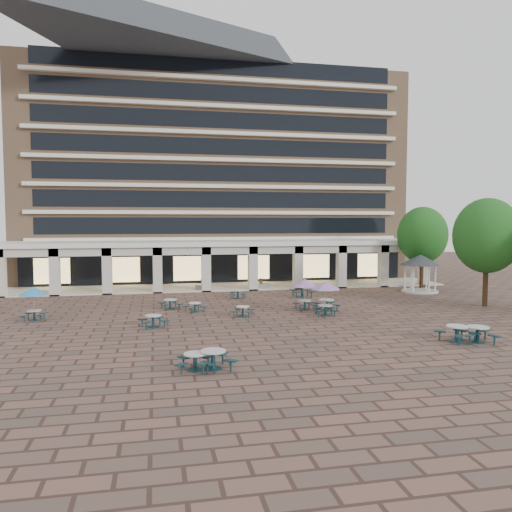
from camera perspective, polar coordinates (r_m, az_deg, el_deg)
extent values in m
plane|color=brown|center=(32.83, 0.15, -6.95)|extent=(120.00, 120.00, 0.00)
cube|color=#A7805E|center=(57.65, -4.97, 8.73)|extent=(40.00, 15.00, 22.00)
cube|color=silver|center=(49.79, -3.93, 1.99)|extent=(36.80, 0.50, 0.35)
cube|color=black|center=(49.99, -3.98, 3.49)|extent=(35.20, 0.05, 1.60)
cube|color=silver|center=(49.76, -3.95, 4.99)|extent=(36.80, 0.50, 0.35)
cube|color=black|center=(50.03, -3.99, 6.47)|extent=(35.20, 0.05, 1.60)
cube|color=silver|center=(49.88, -3.96, 7.97)|extent=(36.80, 0.50, 0.35)
cube|color=black|center=(50.21, -4.00, 9.44)|extent=(35.20, 0.05, 1.60)
cube|color=silver|center=(50.12, -3.98, 10.94)|extent=(36.80, 0.50, 0.35)
cube|color=black|center=(50.52, -4.02, 12.37)|extent=(35.20, 0.05, 1.60)
cube|color=silver|center=(50.50, -3.99, 13.87)|extent=(36.80, 0.50, 0.35)
cube|color=black|center=(50.97, -4.03, 15.26)|extent=(35.20, 0.05, 1.60)
cube|color=silver|center=(51.01, -4.01, 16.75)|extent=(36.80, 0.50, 0.35)
cube|color=black|center=(51.54, -4.05, 18.10)|extent=(35.20, 0.05, 1.60)
cube|color=silver|center=(51.65, -4.02, 19.56)|extent=(36.80, 0.50, 0.35)
cube|color=black|center=(52.23, -4.06, 20.87)|extent=(35.20, 0.05, 1.60)
cube|color=white|center=(47.07, -3.50, 1.51)|extent=(42.00, 6.60, 0.40)
cube|color=beige|center=(44.28, -2.99, 0.78)|extent=(42.00, 0.30, 0.90)
cube|color=black|center=(49.90, -3.91, -1.11)|extent=(38.00, 0.15, 3.20)
cube|color=beige|center=(47.43, -3.48, -3.49)|extent=(42.00, 6.00, 0.12)
cube|color=beige|center=(45.94, -27.19, -1.73)|extent=(0.80, 0.80, 4.00)
cube|color=beige|center=(44.97, -22.01, -1.70)|extent=(0.80, 0.80, 4.00)
cube|color=beige|center=(44.38, -16.64, -1.64)|extent=(0.80, 0.80, 4.00)
cube|color=beige|center=(44.19, -11.18, -1.58)|extent=(0.80, 0.80, 4.00)
cube|color=beige|center=(44.40, -5.73, -1.49)|extent=(0.80, 0.80, 4.00)
cube|color=beige|center=(45.01, -0.37, -1.40)|extent=(0.80, 0.80, 4.00)
cube|color=beige|center=(46.00, 4.80, -1.30)|extent=(0.80, 0.80, 4.00)
cube|color=beige|center=(47.35, 9.72, -1.19)|extent=(0.80, 0.80, 4.00)
cube|color=beige|center=(49.02, 14.33, -1.08)|extent=(0.80, 0.80, 4.00)
cube|color=beige|center=(50.99, 18.61, -0.97)|extent=(0.80, 0.80, 4.00)
cube|color=#FFD88C|center=(50.27, -22.29, -1.59)|extent=(3.20, 0.08, 2.40)
cube|color=#FFD88C|center=(49.46, -14.99, -1.51)|extent=(3.20, 0.08, 2.40)
cube|color=#FFD88C|center=(49.46, -7.57, -1.41)|extent=(3.20, 0.08, 2.40)
cube|color=#FFD88C|center=(50.29, -0.27, -1.29)|extent=(3.20, 0.08, 2.40)
cube|color=#FFD88C|center=(51.90, 6.68, -1.15)|extent=(3.20, 0.08, 2.40)
cube|color=#FFD88C|center=(54.22, 13.13, -1.01)|extent=(3.20, 0.08, 2.40)
cylinder|color=#14373C|center=(21.56, -6.97, -12.79)|extent=(0.67, 0.67, 0.04)
cylinder|color=#14373C|center=(21.48, -6.97, -12.03)|extent=(0.17, 0.17, 0.63)
cylinder|color=silver|center=(21.37, -6.98, -11.04)|extent=(0.96, 0.96, 0.05)
cube|color=#14373C|center=(21.94, -5.50, -11.39)|extent=(0.58, 0.53, 0.05)
cylinder|color=#14373C|center=(22.00, -5.49, -11.94)|extent=(0.08, 0.08, 0.40)
cube|color=#14373C|center=(21.99, -8.31, -11.38)|extent=(0.53, 0.58, 0.05)
cylinder|color=#14373C|center=(22.05, -8.30, -11.93)|extent=(0.08, 0.08, 0.40)
cube|color=#14373C|center=(20.98, -8.52, -12.14)|extent=(0.58, 0.53, 0.05)
cylinder|color=#14373C|center=(21.04, -8.52, -12.71)|extent=(0.08, 0.08, 0.40)
cube|color=#14373C|center=(20.92, -5.57, -12.16)|extent=(0.53, 0.58, 0.05)
cylinder|color=#14373C|center=(20.98, -5.57, -12.73)|extent=(0.08, 0.08, 0.40)
cylinder|color=#14373C|center=(21.63, -4.91, -12.71)|extent=(0.75, 0.75, 0.04)
cylinder|color=#14373C|center=(21.53, -4.91, -11.87)|extent=(0.19, 0.19, 0.71)
cylinder|color=silver|center=(21.42, -4.92, -10.76)|extent=(1.07, 1.07, 0.05)
cube|color=#14373C|center=(22.21, -3.83, -11.05)|extent=(0.59, 0.65, 0.05)
cylinder|color=#14373C|center=(22.27, -3.82, -11.67)|extent=(0.09, 0.09, 0.45)
cube|color=#14373C|center=(21.91, -6.85, -11.28)|extent=(0.65, 0.59, 0.05)
cylinder|color=#14373C|center=(21.98, -6.85, -11.90)|extent=(0.09, 0.09, 0.45)
cube|color=#14373C|center=(20.81, -6.08, -12.11)|extent=(0.59, 0.65, 0.05)
cylinder|color=#14373C|center=(20.88, -6.07, -12.76)|extent=(0.09, 0.09, 0.45)
cube|color=#14373C|center=(21.12, -2.90, -11.85)|extent=(0.65, 0.59, 0.05)
cylinder|color=#14373C|center=(21.18, -2.90, -12.49)|extent=(0.09, 0.09, 0.45)
cylinder|color=#14373C|center=(28.25, 21.98, -9.00)|extent=(0.77, 0.77, 0.04)
cylinder|color=#14373C|center=(28.17, 22.00, -8.33)|extent=(0.20, 0.20, 0.72)
cylinder|color=silver|center=(28.08, 22.02, -7.46)|extent=(1.09, 1.09, 0.05)
cube|color=#14373C|center=(28.98, 21.87, -7.74)|extent=(0.56, 0.67, 0.05)
cylinder|color=#14373C|center=(29.03, 21.86, -8.23)|extent=(0.09, 0.09, 0.46)
cube|color=#14373C|center=(28.09, 20.25, -8.07)|extent=(0.67, 0.56, 0.05)
cylinder|color=#14373C|center=(28.14, 20.24, -8.57)|extent=(0.09, 0.09, 0.46)
cube|color=#14373C|center=(27.32, 22.15, -8.46)|extent=(0.56, 0.67, 0.05)
cylinder|color=#14373C|center=(27.37, 22.13, -8.97)|extent=(0.09, 0.09, 0.46)
cube|color=#14373C|center=(28.23, 23.75, -8.10)|extent=(0.67, 0.56, 0.05)
cylinder|color=#14373C|center=(28.28, 23.74, -8.60)|extent=(0.09, 0.09, 0.46)
cylinder|color=#14373C|center=(28.48, 23.99, -8.95)|extent=(0.76, 0.76, 0.04)
cylinder|color=#14373C|center=(28.41, 24.01, -8.28)|extent=(0.20, 0.20, 0.72)
cylinder|color=silver|center=(28.33, 24.04, -7.42)|extent=(1.09, 1.09, 0.05)
cube|color=#14373C|center=(29.15, 24.74, -7.76)|extent=(0.67, 0.56, 0.05)
cylinder|color=#14373C|center=(29.20, 24.72, -8.24)|extent=(0.09, 0.09, 0.46)
cube|color=#14373C|center=(28.75, 22.47, -7.85)|extent=(0.56, 0.67, 0.05)
cylinder|color=#14373C|center=(28.80, 22.45, -8.34)|extent=(0.09, 0.09, 0.46)
cube|color=#14373C|center=(27.63, 23.26, -8.35)|extent=(0.67, 0.56, 0.05)
cylinder|color=#14373C|center=(27.69, 23.24, -8.86)|extent=(0.09, 0.09, 0.46)
cube|color=#14373C|center=(28.05, 25.61, -8.24)|extent=(0.56, 0.67, 0.05)
cylinder|color=#14373C|center=(28.10, 25.59, -8.74)|extent=(0.09, 0.09, 0.46)
cylinder|color=#14373C|center=(34.51, -23.99, -6.73)|extent=(0.61, 0.61, 0.03)
cylinder|color=#14373C|center=(34.47, -24.01, -6.29)|extent=(0.16, 0.16, 0.57)
cylinder|color=silver|center=(34.41, -24.02, -5.72)|extent=(0.87, 0.87, 0.04)
cube|color=#14373C|center=(34.80, -23.06, -6.01)|extent=(0.51, 0.51, 0.04)
cylinder|color=#14373C|center=(34.84, -23.05, -6.33)|extent=(0.07, 0.07, 0.36)
cube|color=#14373C|center=(35.02, -24.60, -5.99)|extent=(0.51, 0.51, 0.04)
cylinder|color=#14373C|center=(35.05, -24.59, -6.31)|extent=(0.07, 0.07, 0.36)
cube|color=#14373C|center=(34.11, -24.98, -6.26)|extent=(0.51, 0.51, 0.04)
cylinder|color=#14373C|center=(34.14, -24.97, -6.59)|extent=(0.07, 0.07, 0.36)
cube|color=#14373C|center=(33.88, -23.41, -6.28)|extent=(0.51, 0.51, 0.04)
cylinder|color=#14373C|center=(33.92, -23.40, -6.61)|extent=(0.07, 0.07, 0.36)
cylinder|color=gray|center=(34.34, -24.04, -5.05)|extent=(0.04, 0.04, 2.08)
cone|color=#2E85C8|center=(34.23, -24.08, -3.69)|extent=(1.82, 1.82, 0.48)
cylinder|color=#14373C|center=(30.26, -11.66, -7.94)|extent=(0.67, 0.67, 0.04)
cylinder|color=#14373C|center=(30.20, -11.67, -7.38)|extent=(0.17, 0.17, 0.64)
cylinder|color=silver|center=(30.12, -11.68, -6.67)|extent=(0.96, 0.96, 0.05)
cube|color=#14373C|center=(30.81, -10.94, -6.95)|extent=(0.50, 0.59, 0.05)
cylinder|color=#14373C|center=(30.85, -10.93, -7.35)|extent=(0.08, 0.08, 0.40)
cube|color=#14373C|center=(30.57, -12.88, -7.06)|extent=(0.59, 0.50, 0.05)
cylinder|color=#14373C|center=(30.61, -12.88, -7.47)|extent=(0.08, 0.08, 0.40)
cube|color=#14373C|center=(29.55, -12.43, -7.44)|extent=(0.50, 0.59, 0.05)
cylinder|color=#14373C|center=(29.59, -12.42, -7.86)|extent=(0.08, 0.08, 0.40)
cube|color=#14373C|center=(29.80, -10.42, -7.31)|extent=(0.59, 0.50, 0.05)
cylinder|color=#14373C|center=(29.84, -10.42, -7.73)|extent=(0.08, 0.08, 0.40)
cylinder|color=#14373C|center=(35.51, 5.60, -6.10)|extent=(0.63, 0.63, 0.04)
cylinder|color=#14373C|center=(35.47, 5.60, -5.66)|extent=(0.16, 0.16, 0.59)
cylinder|color=silver|center=(35.41, 5.61, -5.09)|extent=(0.90, 0.90, 0.04)
cube|color=#14373C|center=(36.08, 6.08, -5.34)|extent=(0.52, 0.53, 0.04)
cylinder|color=#14373C|center=(36.11, 6.08, -5.66)|extent=(0.07, 0.07, 0.38)
cube|color=#14373C|center=(35.75, 4.59, -5.42)|extent=(0.53, 0.52, 0.04)
cylinder|color=#14373C|center=(35.78, 4.59, -5.74)|extent=(0.07, 0.07, 0.38)
cube|color=#14373C|center=(34.83, 5.11, -5.67)|extent=(0.52, 0.53, 0.04)
cylinder|color=#14373C|center=(34.86, 5.11, -6.01)|extent=(0.07, 0.07, 0.38)
cube|color=#14373C|center=(35.16, 6.64, -5.59)|extent=(0.53, 0.52, 0.04)
cylinder|color=#14373C|center=(35.20, 6.64, -5.92)|extent=(0.07, 0.07, 0.38)
cylinder|color=gray|center=(35.35, 5.61, -4.42)|extent=(0.04, 0.04, 2.15)
cone|color=#9D70B9|center=(35.23, 5.62, -3.05)|extent=(1.88, 1.88, 0.49)
cylinder|color=#14373C|center=(35.47, 8.06, -6.13)|extent=(0.72, 0.72, 0.04)
cylinder|color=#14373C|center=(35.41, 8.07, -5.63)|extent=(0.18, 0.18, 0.67)
cylinder|color=silver|center=(35.35, 8.07, -4.97)|extent=(1.02, 1.02, 0.05)
cube|color=#14373C|center=(36.11, 8.62, -5.27)|extent=(0.60, 0.60, 0.05)
cylinder|color=#14373C|center=(36.14, 8.61, -5.64)|extent=(0.08, 0.08, 0.43)
cube|color=#14373C|center=(35.74, 6.91, -5.35)|extent=(0.60, 0.60, 0.05)
cylinder|color=#14373C|center=(35.78, 6.91, -5.72)|extent=(0.08, 0.08, 0.43)
cube|color=#14373C|center=(34.69, 7.49, -5.64)|extent=(0.60, 0.60, 0.05)
cylinder|color=#14373C|center=(34.73, 7.49, -6.02)|extent=(0.08, 0.08, 0.43)
cube|color=#14373C|center=(35.06, 9.25, -5.55)|extent=(0.60, 0.60, 0.05)
cylinder|color=#14373C|center=(35.10, 9.24, -5.93)|extent=(0.08, 0.08, 0.43)
cylinder|color=#14373C|center=(34.77, -6.99, -6.33)|extent=(0.60, 0.60, 0.03)
cylinder|color=#14373C|center=(34.72, -6.99, -5.90)|extent=(0.15, 0.15, 0.56)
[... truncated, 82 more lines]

